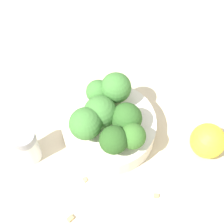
{
  "coord_description": "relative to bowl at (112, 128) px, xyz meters",
  "views": [
    {
      "loc": [
        -0.0,
        -0.28,
        0.56
      ],
      "look_at": [
        0.0,
        0.0,
        0.07
      ],
      "focal_mm": 60.0,
      "sensor_mm": 36.0,
      "label": 1
    }
  ],
  "objects": [
    {
      "name": "bowl",
      "position": [
        0.0,
        0.0,
        0.0
      ],
      "size": [
        0.15,
        0.15,
        0.04
      ],
      "primitive_type": "cylinder",
      "color": "silver",
      "rests_on": "ground_plane"
    },
    {
      "name": "pepper_shaker",
      "position": [
        -0.13,
        -0.04,
        0.02
      ],
      "size": [
        0.04,
        0.04,
        0.07
      ],
      "color": "silver",
      "rests_on": "ground_plane"
    },
    {
      "name": "almond_crumb_2",
      "position": [
        -0.06,
        -0.14,
        -0.02
      ],
      "size": [
        0.01,
        0.01,
        0.01
      ],
      "primitive_type": "cube",
      "rotation": [
        0.0,
        0.0,
        0.75
      ],
      "color": "tan",
      "rests_on": "ground_plane"
    },
    {
      "name": "broccoli_floret_5",
      "position": [
        0.03,
        -0.04,
        0.05
      ],
      "size": [
        0.04,
        0.04,
        0.05
      ],
      "color": "#84AD66",
      "rests_on": "bowl"
    },
    {
      "name": "broccoli_floret_3",
      "position": [
        -0.03,
        -0.02,
        0.06
      ],
      "size": [
        0.05,
        0.05,
        0.06
      ],
      "color": "#7A9E5B",
      "rests_on": "bowl"
    },
    {
      "name": "broccoli_floret_6",
      "position": [
        -0.02,
        0.04,
        0.05
      ],
      "size": [
        0.04,
        0.04,
        0.05
      ],
      "color": "#84AD66",
      "rests_on": "bowl"
    },
    {
      "name": "lemon_wedge",
      "position": [
        0.15,
        -0.03,
        0.01
      ],
      "size": [
        0.06,
        0.06,
        0.06
      ],
      "primitive_type": "sphere",
      "color": "yellow",
      "rests_on": "ground_plane"
    },
    {
      "name": "almond_crumb_0",
      "position": [
        -0.04,
        -0.08,
        -0.02
      ],
      "size": [
        0.01,
        0.01,
        0.01
      ],
      "primitive_type": "cube",
      "rotation": [
        0.0,
        0.0,
        5.23
      ],
      "color": "tan",
      "rests_on": "ground_plane"
    },
    {
      "name": "broccoli_floret_1",
      "position": [
        0.03,
        -0.01,
        0.05
      ],
      "size": [
        0.05,
        0.05,
        0.05
      ],
      "color": "#7A9E5B",
      "rests_on": "bowl"
    },
    {
      "name": "broccoli_floret_4",
      "position": [
        0.01,
        -0.05,
        0.05
      ],
      "size": [
        0.04,
        0.04,
        0.06
      ],
      "color": "#8EB770",
      "rests_on": "bowl"
    },
    {
      "name": "almond_crumb_1",
      "position": [
        0.07,
        -0.11,
        -0.02
      ],
      "size": [
        0.01,
        0.01,
        0.01
      ],
      "primitive_type": "cube",
      "rotation": [
        0.0,
        0.0,
        6.19
      ],
      "color": "tan",
      "rests_on": "ground_plane"
    },
    {
      "name": "broccoli_floret_2",
      "position": [
        0.01,
        0.04,
        0.06
      ],
      "size": [
        0.05,
        0.05,
        0.06
      ],
      "color": "#8EB770",
      "rests_on": "bowl"
    },
    {
      "name": "broccoli_floret_0",
      "position": [
        -0.01,
        -0.0,
        0.05
      ],
      "size": [
        0.05,
        0.05,
        0.06
      ],
      "color": "#8EB770",
      "rests_on": "bowl"
    },
    {
      "name": "ground_plane",
      "position": [
        0.0,
        0.0,
        -0.02
      ],
      "size": [
        3.0,
        3.0,
        0.0
      ],
      "primitive_type": "plane",
      "color": "beige"
    }
  ]
}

